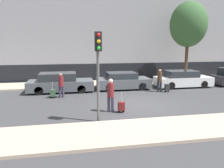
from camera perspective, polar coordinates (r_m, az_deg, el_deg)
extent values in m
plane|color=#38383A|center=(12.62, 6.88, -5.52)|extent=(80.00, 80.00, 0.00)
cube|color=tan|center=(9.29, 14.03, -11.29)|extent=(28.00, 2.50, 0.12)
cube|color=tan|center=(19.22, 0.57, 0.26)|extent=(28.00, 3.00, 0.12)
cube|color=gray|center=(22.83, -1.37, 17.36)|extent=(28.00, 3.20, 12.42)
cube|color=black|center=(21.23, -0.59, 3.24)|extent=(27.44, 0.06, 1.60)
cube|color=#4C5156|center=(16.35, -13.21, -0.28)|extent=(4.65, 1.85, 0.70)
cube|color=#23282D|center=(16.26, -13.96, 1.88)|extent=(2.56, 1.63, 0.56)
cylinder|color=black|center=(15.57, -8.00, -1.36)|extent=(0.60, 0.18, 0.60)
cylinder|color=black|center=(17.20, -8.28, -0.24)|extent=(0.60, 0.18, 0.60)
cylinder|color=black|center=(15.71, -18.56, -1.70)|extent=(0.60, 0.18, 0.60)
cylinder|color=black|center=(17.33, -17.85, -0.56)|extent=(0.60, 0.18, 0.60)
cube|color=#4C5156|center=(16.97, 2.98, 0.37)|extent=(4.03, 1.91, 0.70)
cube|color=#23282D|center=(16.85, 2.47, 2.29)|extent=(2.22, 1.68, 0.46)
cylinder|color=black|center=(16.54, 7.90, -0.66)|extent=(0.60, 0.18, 0.60)
cylinder|color=black|center=(18.16, 6.16, 0.36)|extent=(0.60, 0.18, 0.60)
cylinder|color=black|center=(15.92, -0.65, -0.99)|extent=(0.60, 0.18, 0.60)
cylinder|color=black|center=(17.60, -1.65, 0.10)|extent=(0.60, 0.18, 0.60)
cube|color=silver|center=(18.58, 18.05, 0.74)|extent=(4.48, 1.71, 0.70)
cube|color=#23282D|center=(18.41, 17.67, 2.57)|extent=(2.47, 1.51, 0.50)
cylinder|color=black|center=(18.69, 22.88, -0.12)|extent=(0.60, 0.18, 0.60)
cylinder|color=black|center=(19.96, 20.47, 0.67)|extent=(0.60, 0.18, 0.60)
cylinder|color=black|center=(17.31, 15.19, -0.44)|extent=(0.60, 0.18, 0.60)
cylinder|color=black|center=(18.68, 13.15, 0.43)|extent=(0.60, 0.18, 0.60)
cylinder|color=black|center=(21.28, 25.57, 0.87)|extent=(0.60, 0.18, 0.60)
cylinder|color=#383347|center=(14.60, -13.46, -2.05)|extent=(0.15, 0.15, 0.74)
cylinder|color=#383347|center=(14.61, -12.68, -2.01)|extent=(0.15, 0.15, 0.74)
cylinder|color=maroon|center=(14.48, -13.19, 0.64)|extent=(0.34, 0.34, 0.64)
sphere|color=#936B4C|center=(14.41, -13.25, 2.31)|extent=(0.21, 0.21, 0.21)
cube|color=#335138|center=(14.59, -15.22, -2.27)|extent=(0.32, 0.24, 0.43)
cylinder|color=black|center=(14.66, -15.61, -3.34)|extent=(0.12, 0.03, 0.12)
cylinder|color=black|center=(14.64, -14.73, -3.31)|extent=(0.12, 0.03, 0.12)
cylinder|color=gray|center=(14.42, -15.34, -0.42)|extent=(0.02, 0.19, 0.53)
cylinder|color=#383347|center=(11.21, 0.15, -5.35)|extent=(0.15, 0.15, 0.80)
cylinder|color=#383347|center=(11.24, -0.86, -5.30)|extent=(0.15, 0.15, 0.80)
cylinder|color=maroon|center=(11.04, -0.36, -1.58)|extent=(0.34, 0.34, 0.70)
sphere|color=beige|center=(10.96, -0.36, 0.79)|extent=(0.23, 0.23, 0.23)
cube|color=maroon|center=(11.16, 2.44, -5.78)|extent=(0.32, 0.24, 0.43)
cylinder|color=black|center=(11.21, 1.86, -7.17)|extent=(0.12, 0.03, 0.12)
cylinder|color=black|center=(11.26, 2.98, -7.10)|extent=(0.12, 0.03, 0.12)
cylinder|color=gray|center=(10.96, 2.54, -3.41)|extent=(0.02, 0.19, 0.53)
cylinder|color=#23232D|center=(16.29, 12.61, -0.67)|extent=(0.15, 0.15, 0.78)
cylinder|color=#23232D|center=(16.29, 11.91, -0.65)|extent=(0.15, 0.15, 0.78)
cylinder|color=#473323|center=(16.17, 12.36, 1.86)|extent=(0.34, 0.34, 0.67)
sphere|color=#936B4C|center=(16.11, 12.42, 3.43)|extent=(0.22, 0.22, 0.22)
cube|color=#262628|center=(16.33, 14.18, -0.84)|extent=(0.32, 0.24, 0.46)
cylinder|color=black|center=(16.34, 13.78, -1.86)|extent=(0.12, 0.03, 0.12)
cylinder|color=black|center=(16.44, 14.49, -1.82)|extent=(0.12, 0.03, 0.12)
cylinder|color=gray|center=(16.18, 14.37, 0.87)|extent=(0.02, 0.19, 0.53)
cylinder|color=#515154|center=(9.49, -3.67, 1.46)|extent=(0.12, 0.12, 3.95)
cube|color=black|center=(9.20, -3.64, 11.03)|extent=(0.28, 0.24, 0.80)
sphere|color=red|center=(9.05, -3.54, 12.73)|extent=(0.15, 0.15, 0.15)
sphere|color=gold|center=(9.05, -3.52, 11.04)|extent=(0.15, 0.15, 0.15)
sphere|color=green|center=(9.05, -3.50, 9.35)|extent=(0.15, 0.15, 0.15)
torus|color=black|center=(19.10, 2.98, 1.45)|extent=(0.72, 0.06, 0.72)
torus|color=black|center=(18.88, -0.12, 1.36)|extent=(0.72, 0.06, 0.72)
cylinder|color=maroon|center=(18.95, 1.45, 2.00)|extent=(1.00, 0.05, 0.05)
cylinder|color=maroon|center=(18.88, 0.89, 2.58)|extent=(0.04, 0.04, 0.40)
cylinder|color=#4C3826|center=(20.76, 18.80, 5.57)|extent=(0.28, 0.28, 3.55)
ellipsoid|color=#33562D|center=(20.77, 19.34, 14.50)|extent=(3.20, 3.20, 3.91)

